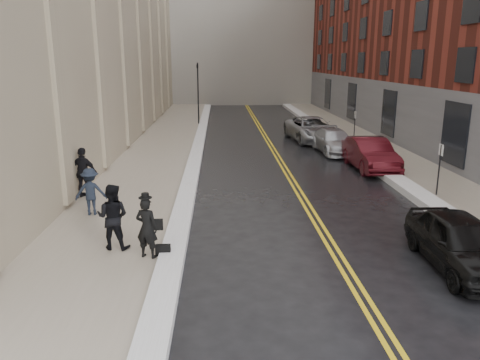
{
  "coord_description": "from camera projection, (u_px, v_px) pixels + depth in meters",
  "views": [
    {
      "loc": [
        -0.84,
        -9.79,
        5.46
      ],
      "look_at": [
        -0.18,
        5.13,
        1.6
      ],
      "focal_mm": 35.0,
      "sensor_mm": 36.0,
      "label": 1
    }
  ],
  "objects": [
    {
      "name": "ground",
      "position": [
        258.0,
        301.0,
        10.87
      ],
      "size": [
        160.0,
        160.0,
        0.0
      ],
      "primitive_type": "plane",
      "color": "black",
      "rests_on": "ground"
    },
    {
      "name": "sidewalk_left",
      "position": [
        154.0,
        159.0,
        26.13
      ],
      "size": [
        4.0,
        64.0,
        0.15
      ],
      "primitive_type": "cube",
      "color": "gray",
      "rests_on": "ground"
    },
    {
      "name": "sidewalk_right",
      "position": [
        392.0,
        157.0,
        26.71
      ],
      "size": [
        3.0,
        64.0,
        0.15
      ],
      "primitive_type": "cube",
      "color": "gray",
      "rests_on": "ground"
    },
    {
      "name": "lane_stripe_a",
      "position": [
        277.0,
        159.0,
        26.44
      ],
      "size": [
        0.12,
        64.0,
        0.01
      ],
      "primitive_type": "cube",
      "color": "gold",
      "rests_on": "ground"
    },
    {
      "name": "lane_stripe_b",
      "position": [
        281.0,
        159.0,
        26.45
      ],
      "size": [
        0.12,
        64.0,
        0.01
      ],
      "primitive_type": "cube",
      "color": "gold",
      "rests_on": "ground"
    },
    {
      "name": "snow_ridge_left",
      "position": [
        196.0,
        157.0,
        26.22
      ],
      "size": [
        0.7,
        60.8,
        0.26
      ],
      "primitive_type": "cube",
      "color": "white",
      "rests_on": "ground"
    },
    {
      "name": "snow_ridge_right",
      "position": [
        360.0,
        156.0,
        26.61
      ],
      "size": [
        0.85,
        60.8,
        0.3
      ],
      "primitive_type": "cube",
      "color": "white",
      "rests_on": "ground"
    },
    {
      "name": "traffic_signal",
      "position": [
        198.0,
        89.0,
        39.0
      ],
      "size": [
        0.18,
        0.15,
        5.2
      ],
      "color": "black",
      "rests_on": "ground"
    },
    {
      "name": "parking_sign_near",
      "position": [
        439.0,
        166.0,
        18.6
      ],
      "size": [
        0.06,
        0.35,
        2.23
      ],
      "color": "black",
      "rests_on": "ground"
    },
    {
      "name": "parking_sign_far",
      "position": [
        355.0,
        125.0,
        30.21
      ],
      "size": [
        0.06,
        0.35,
        2.23
      ],
      "color": "black",
      "rests_on": "ground"
    },
    {
      "name": "car_black",
      "position": [
        461.0,
        242.0,
        12.44
      ],
      "size": [
        1.85,
        4.37,
        1.48
      ],
      "primitive_type": "imported",
      "rotation": [
        0.0,
        0.0,
        -0.02
      ],
      "color": "black",
      "rests_on": "ground"
    },
    {
      "name": "car_maroon",
      "position": [
        370.0,
        154.0,
        23.73
      ],
      "size": [
        1.78,
        4.9,
        1.61
      ],
      "primitive_type": "imported",
      "rotation": [
        0.0,
        0.0,
        0.02
      ],
      "color": "#430C12",
      "rests_on": "ground"
    },
    {
      "name": "car_silver_near",
      "position": [
        334.0,
        141.0,
        28.04
      ],
      "size": [
        2.22,
        4.9,
        1.39
      ],
      "primitive_type": "imported",
      "rotation": [
        0.0,
        0.0,
        0.06
      ],
      "color": "#A5A6AD",
      "rests_on": "ground"
    },
    {
      "name": "car_silver_far",
      "position": [
        312.0,
        129.0,
        32.0
      ],
      "size": [
        3.4,
        6.19,
        1.64
      ],
      "primitive_type": "imported",
      "rotation": [
        0.0,
        0.0,
        0.12
      ],
      "color": "#95969C",
      "rests_on": "ground"
    },
    {
      "name": "pedestrian_main",
      "position": [
        147.0,
        228.0,
        12.73
      ],
      "size": [
        0.72,
        0.58,
        1.71
      ],
      "primitive_type": "imported",
      "rotation": [
        0.0,
        0.0,
        2.83
      ],
      "color": "black",
      "rests_on": "sidewalk_left"
    },
    {
      "name": "pedestrian_a",
      "position": [
        113.0,
        217.0,
        13.34
      ],
      "size": [
        1.04,
        0.87,
        1.91
      ],
      "primitive_type": "imported",
      "rotation": [
        0.0,
        0.0,
        2.98
      ],
      "color": "black",
      "rests_on": "sidewalk_left"
    },
    {
      "name": "pedestrian_b",
      "position": [
        91.0,
        192.0,
        16.32
      ],
      "size": [
        1.15,
        0.76,
        1.67
      ],
      "primitive_type": "imported",
      "rotation": [
        0.0,
        0.0,
        3.28
      ],
      "color": "black",
      "rests_on": "sidewalk_left"
    },
    {
      "name": "pedestrian_c",
      "position": [
        84.0,
        173.0,
        18.36
      ],
      "size": [
        1.25,
        0.78,
        1.99
      ],
      "primitive_type": "imported",
      "rotation": [
        0.0,
        0.0,
        2.87
      ],
      "color": "black",
      "rests_on": "sidewalk_left"
    }
  ]
}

